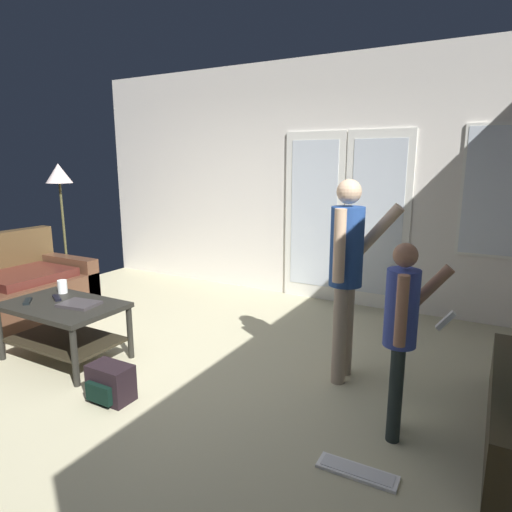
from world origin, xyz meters
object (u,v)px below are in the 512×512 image
object	(u,v)px
backpack	(110,383)
floor_lamp	(60,183)
laptop_closed	(79,304)
person_child	(402,324)
person_adult	(347,264)
loose_keyboard	(357,472)
tv_remote_black	(28,301)
coffee_table	(64,319)
dvd_remote_slim	(57,298)
cup_near_edge	(62,287)

from	to	relation	value
backpack	floor_lamp	bearing A→B (deg)	146.86
laptop_closed	person_child	bearing A→B (deg)	-3.14
person_adult	backpack	xyz separation A→B (m)	(-1.35, -1.12, -0.80)
loose_keyboard	laptop_closed	bearing A→B (deg)	174.60
person_adult	floor_lamp	size ratio (longest dim) A/B	0.94
floor_lamp	laptop_closed	size ratio (longest dim) A/B	5.42
backpack	loose_keyboard	size ratio (longest dim) A/B	0.72
tv_remote_black	person_adult	bearing A→B (deg)	63.42
laptop_closed	coffee_table	bearing A→B (deg)	-176.58
person_child	tv_remote_black	distance (m)	3.04
dvd_remote_slim	laptop_closed	bearing A→B (deg)	23.56
person_adult	floor_lamp	bearing A→B (deg)	172.37
person_adult	loose_keyboard	world-z (taller)	person_adult
cup_near_edge	tv_remote_black	size ratio (longest dim) A/B	0.71
cup_near_edge	tv_remote_black	world-z (taller)	cup_near_edge
person_child	loose_keyboard	xyz separation A→B (m)	(-0.10, -0.46, -0.72)
person_child	laptop_closed	size ratio (longest dim) A/B	3.99
floor_lamp	tv_remote_black	world-z (taller)	floor_lamp
backpack	person_adult	bearing A→B (deg)	39.76
floor_lamp	person_adult	bearing A→B (deg)	-7.63
floor_lamp	tv_remote_black	bearing A→B (deg)	-46.75
person_adult	tv_remote_black	bearing A→B (deg)	-159.23
person_adult	person_child	xyz separation A→B (m)	(0.52, -0.56, -0.20)
laptop_closed	dvd_remote_slim	world-z (taller)	laptop_closed
person_child	backpack	size ratio (longest dim) A/B	3.83
person_adult	tv_remote_black	world-z (taller)	person_adult
loose_keyboard	floor_lamp	bearing A→B (deg)	160.27
floor_lamp	cup_near_edge	bearing A→B (deg)	-38.94
person_child	loose_keyboard	bearing A→B (deg)	-102.30
coffee_table	backpack	distance (m)	0.94
cup_near_edge	loose_keyboard	bearing A→B (deg)	-7.99
coffee_table	loose_keyboard	xyz separation A→B (m)	(2.62, -0.20, -0.35)
person_adult	dvd_remote_slim	xyz separation A→B (m)	(-2.35, -0.76, -0.42)
floor_lamp	laptop_closed	xyz separation A→B (m)	(1.83, -1.30, -0.91)
person_child	tv_remote_black	bearing A→B (deg)	-172.66
loose_keyboard	coffee_table	bearing A→B (deg)	175.71
dvd_remote_slim	floor_lamp	bearing A→B (deg)	167.86
backpack	cup_near_edge	world-z (taller)	cup_near_edge
coffee_table	tv_remote_black	distance (m)	0.34
coffee_table	tv_remote_black	world-z (taller)	tv_remote_black
person_adult	cup_near_edge	world-z (taller)	person_adult
coffee_table	backpack	bearing A→B (deg)	-19.47
tv_remote_black	cup_near_edge	bearing A→B (deg)	128.43
tv_remote_black	dvd_remote_slim	world-z (taller)	same
coffee_table	laptop_closed	world-z (taller)	laptop_closed
loose_keyboard	person_child	bearing A→B (deg)	77.70
coffee_table	laptop_closed	bearing A→B (deg)	11.70
coffee_table	cup_near_edge	bearing A→B (deg)	141.32
person_child	tv_remote_black	world-z (taller)	person_child
backpack	tv_remote_black	distance (m)	1.21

